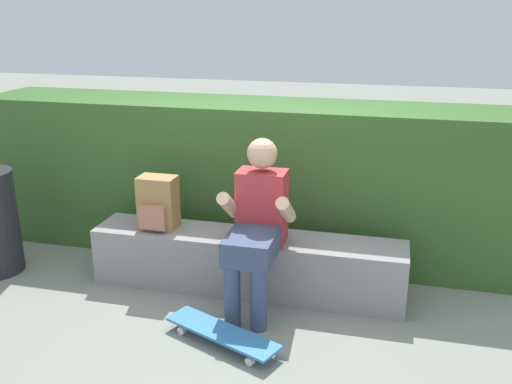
# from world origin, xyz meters

# --- Properties ---
(ground_plane) EXTENTS (24.00, 24.00, 0.00)m
(ground_plane) POSITION_xyz_m (0.00, 0.00, 0.00)
(ground_plane) COLOR gray
(bench_main) EXTENTS (2.32, 0.41, 0.43)m
(bench_main) POSITION_xyz_m (0.00, 0.30, 0.22)
(bench_main) COLOR gray
(bench_main) RESTS_ON ground
(person_skater) EXTENTS (0.49, 0.62, 1.18)m
(person_skater) POSITION_xyz_m (0.13, 0.10, 0.64)
(person_skater) COLOR #B73338
(person_skater) RESTS_ON ground
(skateboard_near_person) EXTENTS (0.81, 0.49, 0.09)m
(skateboard_near_person) POSITION_xyz_m (0.03, -0.44, 0.07)
(skateboard_near_person) COLOR teal
(skateboard_near_person) RESTS_ON ground
(backpack_on_bench) EXTENTS (0.28, 0.23, 0.40)m
(backpack_on_bench) POSITION_xyz_m (-0.69, 0.29, 0.63)
(backpack_on_bench) COLOR #A37A47
(backpack_on_bench) RESTS_ON bench_main
(hedge_row) EXTENTS (4.43, 0.75, 1.28)m
(hedge_row) POSITION_xyz_m (-0.28, 1.06, 0.64)
(hedge_row) COLOR #355D28
(hedge_row) RESTS_ON ground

